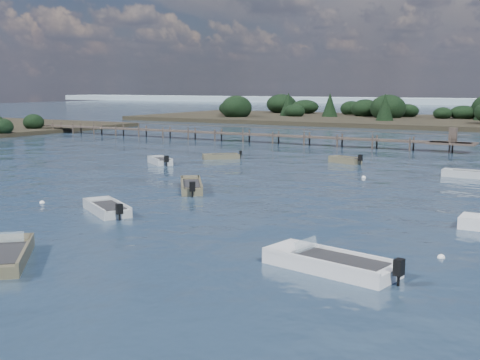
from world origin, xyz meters
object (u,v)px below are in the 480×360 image
Objects in this scene: dinghy_extra_b at (221,157)px; tender_far_grey_b at (463,175)px; dinghy_near_olive at (5,258)px; dinghy_mid_grey at (107,210)px; tender_far_grey at (160,162)px; dinghy_mid_white_a at (330,266)px; dinghy_extra_a at (191,187)px; tender_far_white at (345,161)px; jetty at (246,134)px.

dinghy_extra_b is 23.10m from tender_far_grey_b.
dinghy_near_olive is 1.09× the size of dinghy_mid_grey.
dinghy_mid_white_a is at bearing -41.80° from tender_far_grey.
dinghy_extra_a reaches higher than tender_far_white.
tender_far_white is at bearing 108.81° from dinghy_mid_white_a.
dinghy_near_olive is 1.36× the size of tender_far_white.
dinghy_near_olive is at bearing -91.60° from tender_far_white.
tender_far_grey_b is 35.12m from jetty.
tender_far_grey_b is at bearing 11.49° from tender_far_grey.
tender_far_grey is 34.44m from dinghy_mid_white_a.
dinghy_extra_b is at bearing 114.89° from dinghy_extra_a.
dinghy_extra_b is at bearing -165.94° from tender_far_white.
tender_far_grey is 0.76× the size of dinghy_near_olive.
tender_far_grey is 14.75m from dinghy_extra_a.
tender_far_grey reaches higher than tender_far_white.
tender_far_grey is 6.84m from dinghy_extra_b.
dinghy_near_olive reaches higher than dinghy_extra_b.
dinghy_mid_grey is 28.51m from tender_far_white.
dinghy_near_olive reaches higher than tender_far_grey.
dinghy_mid_white_a is 1.65× the size of tender_far_white.
dinghy_extra_a is at bearing -65.11° from dinghy_extra_b.
dinghy_near_olive is 55.11m from jetty.
dinghy_near_olive is (13.68, -28.54, -0.01)m from tender_far_grey.
dinghy_mid_white_a reaches higher than dinghy_extra_b.
dinghy_near_olive is 10.00m from dinghy_mid_grey.
tender_far_white is (-11.20, 3.92, 0.00)m from tender_far_grey_b.
dinghy_near_olive reaches higher than tender_far_white.
dinghy_mid_white_a reaches higher than dinghy_near_olive.
dinghy_extra_b is (-7.68, 16.55, -0.05)m from dinghy_extra_a.
dinghy_extra_b is (2.85, 6.21, -0.04)m from tender_far_grey.
dinghy_mid_grey is at bearing 165.39° from dinghy_mid_white_a.
tender_far_grey_b is 0.05× the size of jetty.
tender_far_grey is 26.46m from tender_far_grey_b.
tender_far_grey is at bearing 135.52° from dinghy_extra_a.
dinghy_near_olive is 0.83× the size of dinghy_mid_white_a.
tender_far_white is (4.13, 28.21, 0.01)m from dinghy_mid_grey.
dinghy_mid_grey is at bearing -122.24° from tender_far_grey_b.
dinghy_mid_white_a is 15.58m from dinghy_mid_grey.
tender_far_grey reaches higher than dinghy_mid_grey.
tender_far_grey is at bearing -148.05° from tender_far_white.
dinghy_near_olive reaches higher than tender_far_grey_b.
dinghy_extra_a is at bearing -134.63° from tender_far_grey_b.
dinghy_extra_b is 0.06× the size of jetty.
tender_far_grey_b is 28.72m from dinghy_mid_grey.
dinghy_extra_a reaches higher than dinghy_extra_b.
dinghy_mid_white_a is 28.23m from tender_far_grey_b.
tender_far_grey_b is 0.77× the size of dinghy_mid_grey.
dinghy_near_olive is (3.15, -18.21, -0.01)m from dinghy_extra_a.
dinghy_extra_b is at bearing -68.62° from jetty.
dinghy_extra_b is at bearing 128.05° from dinghy_mid_white_a.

